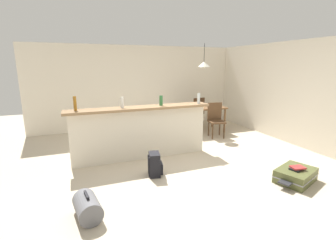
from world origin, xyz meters
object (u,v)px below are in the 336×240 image
Objects in this scene: pendant_lamp at (204,64)px; dining_chair_far_side at (197,111)px; bottle_white at (122,102)px; backpack_black at (155,165)px; bottle_clear at (199,98)px; bottle_green at (161,101)px; dining_chair_near_partition at (216,118)px; bottle_amber at (75,103)px; duffel_bag_grey at (88,207)px; book_stack at (297,168)px; suitcase_flat_olive at (295,175)px; dining_table at (204,110)px.

dining_chair_far_side is at bearing 75.74° from pendant_lamp.
backpack_black is at bearing -67.78° from bottle_white.
bottle_clear reaches higher than dining_chair_far_side.
bottle_green is 1.42m from backpack_black.
dining_chair_near_partition and dining_chair_far_side have the same top height.
bottle_clear reaches higher than backpack_black.
bottle_amber is 1.19× the size of bottle_clear.
duffel_bag_grey reaches higher than book_stack.
bottle_white reaches higher than duffel_bag_grey.
bottle_white is at bearing -144.23° from dining_chair_far_side.
dining_chair_near_partition is 1.00× the size of dining_chair_far_side.
dining_chair_far_side is 1.04× the size of suitcase_flat_olive.
pendant_lamp reaches higher than book_stack.
backpack_black is (-2.17, -2.23, -1.74)m from pendant_lamp.
bottle_white is 0.32× the size of pendant_lamp.
duffel_bag_grey is 1.97× the size of book_stack.
bottle_green is 2.12m from dining_chair_near_partition.
bottle_green is at bearing -142.74° from pendant_lamp.
suitcase_flat_olive is (0.85, -1.92, -1.10)m from bottle_clear.
bottle_white is at bearing 141.53° from book_stack.
bottle_clear is (0.85, -0.07, 0.01)m from bottle_green.
bottle_green is 0.23× the size of suitcase_flat_olive.
book_stack is (2.52, -2.00, -0.96)m from bottle_white.
dining_chair_near_partition is at bearing 23.08° from bottle_green.
dining_table reaches higher than book_stack.
bottle_white is at bearing 112.22° from backpack_black.
dining_chair_near_partition is 4.34m from duffel_bag_grey.
dining_chair_far_side is at bearing 83.57° from dining_table.
suitcase_flat_olive is at bearing -92.10° from dining_table.
dining_table is at bearing 87.87° from book_stack.
pendant_lamp is 3.78m from suitcase_flat_olive.
bottle_amber is at bearing -151.70° from dining_chair_far_side.
bottle_amber is at bearing 149.31° from suitcase_flat_olive.
duffel_bag_grey is 3.35m from book_stack.
suitcase_flat_olive is (1.70, -1.99, -1.09)m from bottle_green.
bottle_amber reaches higher than book_stack.
dining_chair_near_partition is at bearing -87.86° from dining_table.
dining_chair_near_partition reaches higher than dining_table.
dining_table is (0.98, 1.45, -0.57)m from bottle_clear.
book_stack is at bearing -26.90° from backpack_black.
dining_chair_far_side is at bearing 87.93° from dining_chair_near_partition.
bottle_white is 0.20× the size of dining_table.
bottle_clear is at bearing 33.20° from backpack_black.
suitcase_flat_olive is (-0.03, -3.30, -1.83)m from pendant_lamp.
bottle_white is at bearing -152.66° from pendant_lamp.
bottle_white is 0.82m from bottle_green.
duffel_bag_grey is (0.05, -1.80, -1.08)m from bottle_amber.
bottle_amber reaches higher than bottle_clear.
bottle_clear is 0.54× the size of backpack_black.
duffel_bag_grey is at bearing 176.31° from suitcase_flat_olive.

